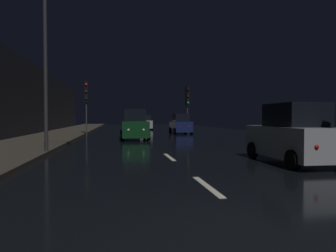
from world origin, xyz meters
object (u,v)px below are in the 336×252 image
(traffic_light_far_right, at_px, (188,100))
(car_parked_right_far, at_px, (181,125))
(streetlamp_overhead, at_px, (56,31))
(car_parked_right_near, at_px, (293,136))
(car_approaching_headlights, at_px, (134,126))
(traffic_light_far_left, at_px, (86,96))
(car_distant_taillights, at_px, (145,123))

(traffic_light_far_right, relative_size, car_parked_right_far, 1.19)
(car_parked_right_far, bearing_deg, streetlamp_overhead, 151.47)
(car_parked_right_far, bearing_deg, car_parked_right_near, -180.00)
(car_parked_right_far, bearing_deg, car_approaching_headlights, 146.39)
(traffic_light_far_left, xyz_separation_m, car_parked_right_far, (8.90, 0.82, -2.64))
(traffic_light_far_right, distance_m, car_distant_taillights, 10.86)
(traffic_light_far_right, xyz_separation_m, car_parked_right_far, (-0.80, -0.47, -2.44))
(car_parked_right_far, distance_m, car_parked_right_near, 19.79)
(car_approaching_headlights, bearing_deg, traffic_light_far_right, 143.98)
(traffic_light_far_left, distance_m, car_approaching_headlights, 8.09)
(car_parked_right_near, bearing_deg, car_approaching_headlights, 21.62)
(traffic_light_far_right, height_order, streetlamp_overhead, streetlamp_overhead)
(traffic_light_far_right, distance_m, car_parked_right_far, 2.61)
(car_approaching_headlights, xyz_separation_m, car_distant_taillights, (2.33, 17.88, -0.10))
(car_approaching_headlights, distance_m, car_parked_right_near, 13.33)
(streetlamp_overhead, distance_m, car_distant_taillights, 27.49)
(traffic_light_far_left, bearing_deg, car_approaching_headlights, 26.84)
(traffic_light_far_left, relative_size, car_approaching_headlights, 1.13)
(car_approaching_headlights, height_order, car_parked_right_near, car_approaching_headlights)
(streetlamp_overhead, bearing_deg, car_approaching_headlights, 66.29)
(car_approaching_headlights, xyz_separation_m, car_parked_right_far, (4.91, 7.39, -0.10))
(car_distant_taillights, bearing_deg, traffic_light_far_right, -161.32)
(traffic_light_far_right, height_order, car_parked_right_near, traffic_light_far_right)
(streetlamp_overhead, bearing_deg, traffic_light_far_right, 60.02)
(car_distant_taillights, xyz_separation_m, car_parked_right_far, (2.59, -10.49, 0.00))
(traffic_light_far_right, relative_size, car_distant_taillights, 1.20)
(traffic_light_far_left, bearing_deg, car_distant_taillights, 146.43)
(traffic_light_far_right, bearing_deg, car_parked_right_near, -9.52)
(car_parked_right_far, xyz_separation_m, car_parked_right_near, (0.00, -19.79, 0.06))
(streetlamp_overhead, relative_size, car_distant_taillights, 2.10)
(car_distant_taillights, bearing_deg, car_parked_right_near, -175.12)
(traffic_light_far_left, height_order, streetlamp_overhead, streetlamp_overhead)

